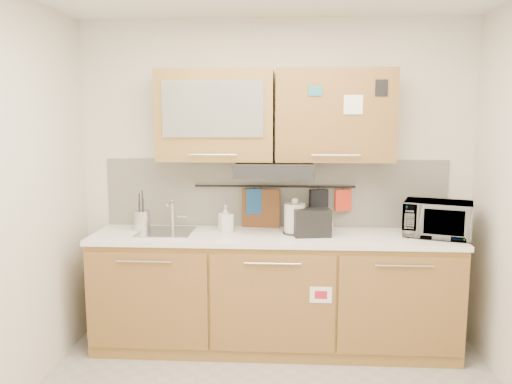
# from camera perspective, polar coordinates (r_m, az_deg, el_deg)

# --- Properties ---
(wall_back) EXTENTS (3.20, 0.00, 3.20)m
(wall_back) POSITION_cam_1_polar(r_m,az_deg,el_deg) (4.13, 2.16, 1.28)
(wall_back) COLOR silver
(wall_back) RESTS_ON ground
(base_cabinet) EXTENTS (2.80, 0.64, 0.88)m
(base_cabinet) POSITION_cam_1_polar(r_m,az_deg,el_deg) (4.04, 1.99, -11.97)
(base_cabinet) COLOR #AE823E
(base_cabinet) RESTS_ON floor
(countertop) EXTENTS (2.82, 0.62, 0.04)m
(countertop) POSITION_cam_1_polar(r_m,az_deg,el_deg) (3.89, 2.03, -5.13)
(countertop) COLOR white
(countertop) RESTS_ON base_cabinet
(backsplash) EXTENTS (2.80, 0.02, 0.56)m
(backsplash) POSITION_cam_1_polar(r_m,az_deg,el_deg) (4.13, 2.14, -0.11)
(backsplash) COLOR silver
(backsplash) RESTS_ON countertop
(upper_cabinets) EXTENTS (1.82, 0.37, 0.70)m
(upper_cabinets) POSITION_cam_1_polar(r_m,az_deg,el_deg) (3.92, 2.07, 8.69)
(upper_cabinets) COLOR #AE823E
(upper_cabinets) RESTS_ON wall_back
(range_hood) EXTENTS (0.60, 0.46, 0.10)m
(range_hood) POSITION_cam_1_polar(r_m,az_deg,el_deg) (3.86, 2.09, 2.60)
(range_hood) COLOR black
(range_hood) RESTS_ON upper_cabinets
(sink) EXTENTS (0.42, 0.40, 0.26)m
(sink) POSITION_cam_1_polar(r_m,az_deg,el_deg) (4.01, -10.22, -4.49)
(sink) COLOR silver
(sink) RESTS_ON countertop
(utensil_rail) EXTENTS (1.30, 0.02, 0.02)m
(utensil_rail) POSITION_cam_1_polar(r_m,az_deg,el_deg) (4.08, 2.14, 0.64)
(utensil_rail) COLOR black
(utensil_rail) RESTS_ON backsplash
(utensil_crock) EXTENTS (0.17, 0.17, 0.32)m
(utensil_crock) POSITION_cam_1_polar(r_m,az_deg,el_deg) (4.11, -12.88, -3.16)
(utensil_crock) COLOR silver
(utensil_crock) RESTS_ON countertop
(kettle) EXTENTS (0.20, 0.18, 0.28)m
(kettle) POSITION_cam_1_polar(r_m,az_deg,el_deg) (3.90, 4.46, -3.12)
(kettle) COLOR silver
(kettle) RESTS_ON countertop
(toaster) EXTENTS (0.30, 0.20, 0.21)m
(toaster) POSITION_cam_1_polar(r_m,az_deg,el_deg) (3.83, 6.41, -3.46)
(toaster) COLOR black
(toaster) RESTS_ON countertop
(microwave) EXTENTS (0.57, 0.47, 0.27)m
(microwave) POSITION_cam_1_polar(r_m,az_deg,el_deg) (4.03, 20.04, -2.91)
(microwave) COLOR #999999
(microwave) RESTS_ON countertop
(soap_bottle) EXTENTS (0.13, 0.13, 0.21)m
(soap_bottle) POSITION_cam_1_polar(r_m,az_deg,el_deg) (3.97, -3.48, -3.00)
(soap_bottle) COLOR #999999
(soap_bottle) RESTS_ON countertop
(cutting_board) EXTENTS (0.31, 0.05, 0.39)m
(cutting_board) POSITION_cam_1_polar(r_m,az_deg,el_deg) (4.10, 0.57, -2.32)
(cutting_board) COLOR brown
(cutting_board) RESTS_ON utensil_rail
(oven_mitt) EXTENTS (0.12, 0.03, 0.21)m
(oven_mitt) POSITION_cam_1_polar(r_m,az_deg,el_deg) (4.09, -0.23, -1.08)
(oven_mitt) COLOR navy
(oven_mitt) RESTS_ON utensil_rail
(dark_pouch) EXTENTS (0.16, 0.09, 0.24)m
(dark_pouch) POSITION_cam_1_polar(r_m,az_deg,el_deg) (4.09, 7.17, -1.36)
(dark_pouch) COLOR black
(dark_pouch) RESTS_ON utensil_rail
(pot_holder) EXTENTS (0.14, 0.07, 0.17)m
(pot_holder) POSITION_cam_1_polar(r_m,az_deg,el_deg) (4.11, 9.91, -0.94)
(pot_holder) COLOR red
(pot_holder) RESTS_ON utensil_rail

